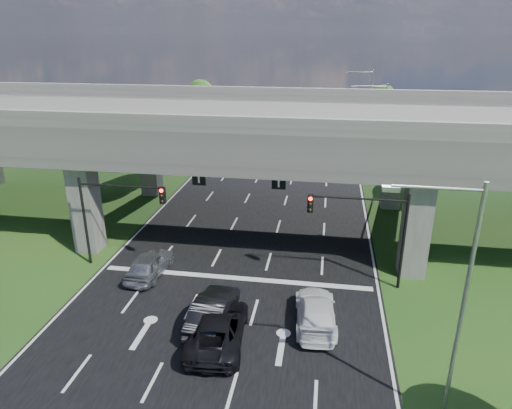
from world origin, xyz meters
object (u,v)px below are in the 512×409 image
(car_dark, at_px, (213,310))
(car_trailing, at_px, (218,328))
(streetlight_far, at_px, (379,127))
(car_white, at_px, (316,311))
(signal_right, at_px, (367,222))
(streetlight_near, at_px, (454,291))
(signal_left, at_px, (114,207))
(car_silver, at_px, (150,264))
(streetlight_beyond, at_px, (367,103))

(car_dark, xyz_separation_m, car_trailing, (0.58, -1.38, -0.02))
(streetlight_far, distance_m, car_white, 25.50)
(signal_right, height_order, car_trailing, signal_right)
(streetlight_near, xyz_separation_m, car_dark, (-10.26, 4.62, -5.00))
(signal_left, distance_m, car_trailing, 11.14)
(streetlight_near, bearing_deg, signal_left, 150.98)
(signal_right, relative_size, signal_left, 1.00)
(signal_right, bearing_deg, car_silver, -175.92)
(car_dark, relative_size, car_trailing, 0.87)
(car_dark, bearing_deg, streetlight_far, -109.45)
(streetlight_far, relative_size, car_silver, 2.22)
(streetlight_near, relative_size, car_white, 1.95)
(signal_right, relative_size, streetlight_near, 0.60)
(streetlight_far, height_order, car_white, streetlight_far)
(car_silver, relative_size, car_white, 0.88)
(signal_left, bearing_deg, signal_right, 0.00)
(car_silver, relative_size, car_dark, 0.90)
(streetlight_beyond, distance_m, car_white, 41.12)
(streetlight_near, relative_size, car_trailing, 1.74)
(signal_right, xyz_separation_m, car_white, (-2.66, -4.45, -3.41))
(car_silver, bearing_deg, car_white, 164.84)
(streetlight_far, relative_size, car_dark, 2.00)
(streetlight_beyond, bearing_deg, car_dark, -103.92)
(signal_right, distance_m, streetlight_far, 20.25)
(car_silver, bearing_deg, streetlight_far, -123.25)
(streetlight_near, height_order, car_trailing, streetlight_near)
(streetlight_far, distance_m, streetlight_beyond, 16.00)
(car_dark, bearing_deg, car_trailing, 115.24)
(signal_right, bearing_deg, car_dark, -146.30)
(car_trailing, bearing_deg, car_dark, -72.09)
(streetlight_beyond, xyz_separation_m, car_dark, (-10.26, -41.38, -5.00))
(signal_left, relative_size, streetlight_beyond, 0.60)
(streetlight_beyond, bearing_deg, streetlight_near, -90.00)
(signal_left, relative_size, car_dark, 1.20)
(signal_right, distance_m, streetlight_beyond, 36.17)
(streetlight_near, bearing_deg, car_white, 131.89)
(signal_left, bearing_deg, car_silver, -21.25)
(signal_right, distance_m, streetlight_near, 10.33)
(signal_left, distance_m, car_dark, 9.91)
(car_dark, relative_size, car_white, 0.97)
(streetlight_beyond, bearing_deg, car_white, -96.94)
(car_white, bearing_deg, car_dark, 4.73)
(streetlight_beyond, bearing_deg, car_silver, -112.73)
(signal_right, height_order, streetlight_beyond, streetlight_beyond)
(streetlight_far, xyz_separation_m, car_dark, (-10.26, -25.38, -5.00))
(signal_right, xyz_separation_m, car_trailing, (-7.41, -6.70, -3.36))
(streetlight_near, distance_m, car_trailing, 11.38)
(signal_right, relative_size, car_trailing, 1.05)
(signal_right, bearing_deg, streetlight_far, 83.53)
(signal_left, height_order, car_dark, signal_left)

